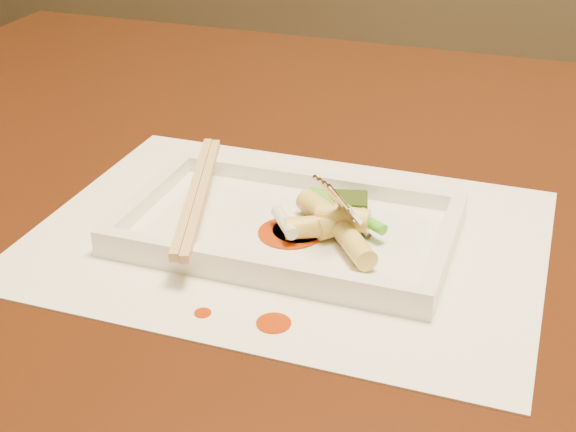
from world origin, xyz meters
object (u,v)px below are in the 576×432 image
(table, at_px, (413,294))
(plate_base, at_px, (288,231))
(fork, at_px, (384,145))
(placemat, at_px, (288,237))
(chopstick_a, at_px, (193,192))

(table, distance_m, plate_base, 0.17)
(table, distance_m, fork, 0.20)
(table, bearing_deg, placemat, -130.47)
(chopstick_a, bearing_deg, placemat, -0.00)
(placemat, distance_m, plate_base, 0.00)
(plate_base, bearing_deg, chopstick_a, 180.00)
(placemat, bearing_deg, fork, 14.42)
(table, height_order, fork, fork)
(placemat, xyz_separation_m, plate_base, (0.00, 0.00, 0.00))
(chopstick_a, bearing_deg, fork, 6.75)
(table, height_order, plate_base, plate_base)
(table, bearing_deg, plate_base, -130.47)
(placemat, xyz_separation_m, chopstick_a, (-0.08, 0.00, 0.03))
(table, relative_size, placemat, 3.50)
(fork, bearing_deg, table, 78.09)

